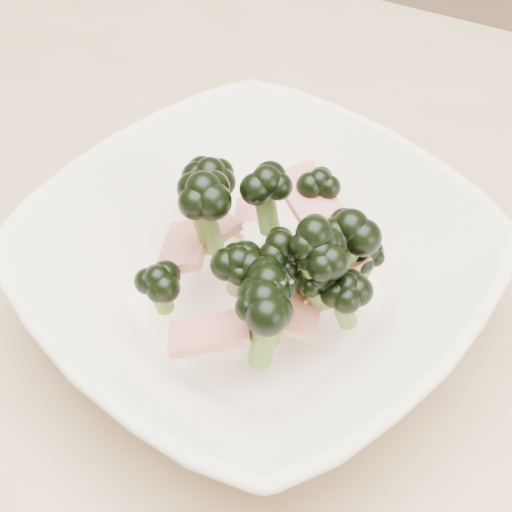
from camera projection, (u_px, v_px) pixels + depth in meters
name	position (u px, v px, depth m)	size (l,w,h in m)	color
dining_table	(252.00, 333.00, 0.61)	(1.20, 0.80, 0.75)	tan
broccoli_dish	(258.00, 267.00, 0.48)	(0.37, 0.37, 0.12)	white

